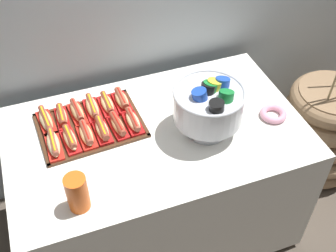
% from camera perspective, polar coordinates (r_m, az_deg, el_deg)
% --- Properties ---
extents(ground_plane, '(10.00, 10.00, 0.00)m').
position_cam_1_polar(ground_plane, '(2.59, -1.28, -12.91)').
color(ground_plane, '#4C4238').
extents(buffet_table, '(1.40, 0.85, 0.78)m').
position_cam_1_polar(buffet_table, '(2.26, -1.44, -7.32)').
color(buffet_table, white).
rests_on(buffet_table, ground_plane).
extents(floor_vase, '(0.59, 0.59, 1.12)m').
position_cam_1_polar(floor_vase, '(2.84, 19.92, -0.48)').
color(floor_vase, '#896B4C').
rests_on(floor_vase, ground_plane).
extents(serving_tray, '(0.50, 0.38, 0.01)m').
position_cam_1_polar(serving_tray, '(2.04, -10.43, 0.05)').
color(serving_tray, '#472B19').
rests_on(serving_tray, buffet_table).
extents(hot_dog_0, '(0.07, 0.18, 0.06)m').
position_cam_1_polar(hot_dog_0, '(1.95, -15.18, -2.38)').
color(hot_dog_0, red).
rests_on(hot_dog_0, serving_tray).
extents(hot_dog_1, '(0.08, 0.17, 0.06)m').
position_cam_1_polar(hot_dog_1, '(1.95, -13.07, -1.74)').
color(hot_dog_1, red).
rests_on(hot_dog_1, serving_tray).
extents(hot_dog_2, '(0.07, 0.17, 0.06)m').
position_cam_1_polar(hot_dog_2, '(1.95, -10.95, -1.17)').
color(hot_dog_2, red).
rests_on(hot_dog_2, serving_tray).
extents(hot_dog_3, '(0.07, 0.16, 0.06)m').
position_cam_1_polar(hot_dog_3, '(1.96, -8.86, -0.53)').
color(hot_dog_3, red).
rests_on(hot_dog_3, serving_tray).
extents(hot_dog_4, '(0.07, 0.17, 0.06)m').
position_cam_1_polar(hot_dog_4, '(1.97, -6.78, 0.05)').
color(hot_dog_4, red).
rests_on(hot_dog_4, serving_tray).
extents(hot_dog_5, '(0.07, 0.16, 0.06)m').
position_cam_1_polar(hot_dog_5, '(1.99, -4.74, 0.61)').
color(hot_dog_5, '#B21414').
rests_on(hot_dog_5, serving_tray).
extents(hot_dog_6, '(0.08, 0.19, 0.06)m').
position_cam_1_polar(hot_dog_6, '(2.07, -16.13, 0.70)').
color(hot_dog_6, red).
rests_on(hot_dog_6, serving_tray).
extents(hot_dog_7, '(0.06, 0.16, 0.06)m').
position_cam_1_polar(hot_dog_7, '(2.07, -14.13, 1.24)').
color(hot_dog_7, '#B21414').
rests_on(hot_dog_7, serving_tray).
extents(hot_dog_8, '(0.08, 0.18, 0.06)m').
position_cam_1_polar(hot_dog_8, '(2.07, -12.14, 1.84)').
color(hot_dog_8, red).
rests_on(hot_dog_8, serving_tray).
extents(hot_dog_9, '(0.07, 0.18, 0.06)m').
position_cam_1_polar(hot_dog_9, '(2.08, -10.16, 2.40)').
color(hot_dog_9, red).
rests_on(hot_dog_9, serving_tray).
extents(hot_dog_10, '(0.07, 0.16, 0.06)m').
position_cam_1_polar(hot_dog_10, '(2.09, -8.19, 2.91)').
color(hot_dog_10, red).
rests_on(hot_dog_10, serving_tray).
extents(hot_dog_11, '(0.07, 0.16, 0.06)m').
position_cam_1_polar(hot_dog_11, '(2.11, -6.26, 3.50)').
color(hot_dog_11, '#B21414').
rests_on(hot_dog_11, serving_tray).
extents(punch_bowl, '(0.32, 0.32, 0.28)m').
position_cam_1_polar(punch_bowl, '(1.88, 5.57, 2.96)').
color(punch_bowl, silver).
rests_on(punch_bowl, buffet_table).
extents(cup_stack, '(0.09, 0.09, 0.17)m').
position_cam_1_polar(cup_stack, '(1.68, -12.13, -8.82)').
color(cup_stack, '#EA5B19').
rests_on(cup_stack, buffet_table).
extents(donut, '(0.13, 0.13, 0.03)m').
position_cam_1_polar(donut, '(2.11, 14.03, 1.59)').
color(donut, pink).
rests_on(donut, buffet_table).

